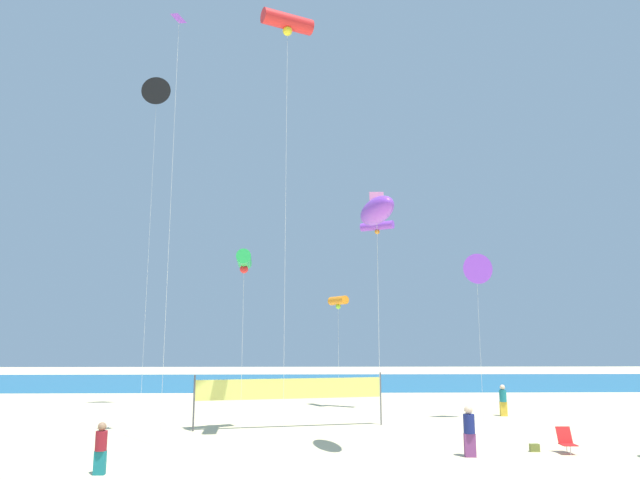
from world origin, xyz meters
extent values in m
cube|color=#1E6B99|center=(0.00, 35.24, 0.00)|extent=(120.00, 20.00, 0.01)
cube|color=#7A3872|center=(5.99, 3.22, 0.39)|extent=(0.37, 0.22, 0.78)
cylinder|color=navy|center=(5.99, 3.22, 1.10)|extent=(0.39, 0.39, 0.64)
sphere|color=beige|center=(5.99, 3.22, 1.57)|extent=(0.29, 0.29, 0.29)
cube|color=#19727A|center=(-5.88, 0.94, 0.35)|extent=(0.33, 0.20, 0.69)
cylinder|color=maroon|center=(-5.88, 0.94, 0.98)|extent=(0.35, 0.35, 0.57)
sphere|color=#997051|center=(-5.88, 0.94, 1.39)|extent=(0.26, 0.26, 0.26)
cube|color=gold|center=(10.56, 13.09, 0.36)|extent=(0.35, 0.21, 0.72)
cylinder|color=#19727A|center=(10.56, 13.09, 1.02)|extent=(0.36, 0.36, 0.60)
sphere|color=beige|center=(10.56, 13.09, 1.46)|extent=(0.27, 0.27, 0.27)
cube|color=red|center=(9.59, 3.60, 0.32)|extent=(0.52, 0.48, 0.03)
cube|color=red|center=(9.59, 3.89, 0.60)|extent=(0.52, 0.23, 0.57)
cylinder|color=silver|center=(9.59, 3.46, 0.16)|extent=(0.03, 0.03, 0.32)
cylinder|color=silver|center=(9.59, 3.75, 0.16)|extent=(0.03, 0.03, 0.32)
cylinder|color=#4C4C51|center=(-4.64, 8.70, 1.20)|extent=(0.08, 0.08, 2.40)
cylinder|color=#4C4C51|center=(3.81, 10.37, 1.20)|extent=(0.08, 0.08, 2.40)
cube|color=#EAE566|center=(-0.41, 9.54, 1.73)|extent=(8.46, 1.69, 0.90)
cube|color=olive|center=(8.56, 4.07, 0.14)|extent=(0.34, 0.17, 0.27)
cylinder|color=silver|center=(2.15, 16.46, 3.09)|extent=(0.01, 0.01, 6.18)
cylinder|color=orange|center=(2.15, 16.46, 6.18)|extent=(1.22, 1.55, 0.50)
sphere|color=#8CD833|center=(2.15, 16.46, 5.83)|extent=(0.30, 0.30, 0.30)
cylinder|color=silver|center=(-2.41, 7.28, 3.69)|extent=(0.01, 0.01, 7.38)
cylinder|color=green|center=(-2.41, 7.28, 7.38)|extent=(0.82, 2.46, 0.62)
sphere|color=red|center=(-2.41, 7.28, 6.97)|extent=(0.37, 0.37, 0.37)
cylinder|color=silver|center=(-5.16, 5.11, 8.72)|extent=(0.01, 0.01, 17.43)
pyramid|color=purple|center=(-5.13, 5.11, 17.50)|extent=(0.65, 0.65, 0.37)
cylinder|color=silver|center=(-0.56, 5.46, 8.78)|extent=(0.01, 0.01, 17.56)
cylinder|color=red|center=(-0.56, 5.46, 17.56)|extent=(2.34, 1.58, 0.68)
sphere|color=yellow|center=(-0.56, 5.46, 17.12)|extent=(0.41, 0.41, 0.41)
cylinder|color=silver|center=(8.94, 11.26, 3.73)|extent=(0.01, 0.01, 7.46)
cone|color=purple|center=(8.94, 11.26, 7.46)|extent=(1.56, 0.50, 1.54)
cylinder|color=silver|center=(4.34, 14.78, 5.18)|extent=(0.01, 0.01, 10.37)
cylinder|color=purple|center=(4.34, 14.78, 10.37)|extent=(1.95, 1.36, 0.48)
sphere|color=orange|center=(4.34, 14.78, 10.03)|extent=(0.29, 0.29, 0.29)
cylinder|color=silver|center=(2.89, 3.15, 4.32)|extent=(0.01, 0.01, 8.64)
ellipsoid|color=purple|center=(2.89, 3.15, 8.64)|extent=(1.48, 2.79, 1.02)
cube|color=pink|center=(2.89, 3.15, 9.03)|extent=(0.52, 0.06, 0.65)
cylinder|color=silver|center=(-8.83, 15.19, 9.32)|extent=(0.01, 0.01, 18.64)
cone|color=black|center=(-8.83, 15.19, 18.64)|extent=(1.76, 0.56, 1.74)
camera|label=1|loc=(0.39, -16.99, 4.12)|focal=31.58mm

